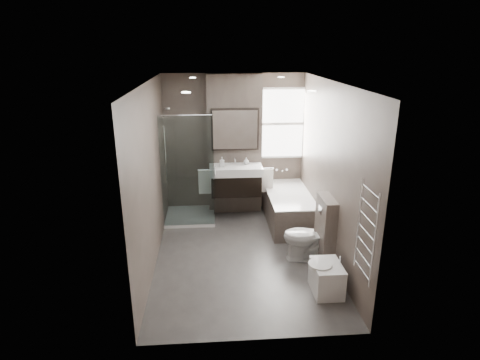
{
  "coord_description": "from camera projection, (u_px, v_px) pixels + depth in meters",
  "views": [
    {
      "loc": [
        -0.45,
        -5.49,
        3.09
      ],
      "look_at": [
        -0.02,
        0.15,
        1.17
      ],
      "focal_mm": 30.0,
      "sensor_mm": 36.0,
      "label": 1
    }
  ],
  "objects": [
    {
      "name": "cistern_box",
      "position": [
        325.0,
        229.0,
        5.9
      ],
      "size": [
        0.19,
        0.55,
        1.0
      ],
      "color": "#544942",
      "rests_on": "ground"
    },
    {
      "name": "bathtub",
      "position": [
        288.0,
        206.0,
        7.21
      ],
      "size": [
        0.75,
        1.6,
        0.57
      ],
      "color": "#544942",
      "rests_on": "ground"
    },
    {
      "name": "towel_right",
      "position": [
        266.0,
        180.0,
        7.34
      ],
      "size": [
        0.24,
        0.06,
        0.44
      ],
      "primitive_type": "cube",
      "color": "white",
      "rests_on": "vanity_pier"
    },
    {
      "name": "bidet",
      "position": [
        326.0,
        277.0,
        5.21
      ],
      "size": [
        0.43,
        0.5,
        0.52
      ],
      "color": "white",
      "rests_on": "ground"
    },
    {
      "name": "towel_radiator",
      "position": [
        366.0,
        232.0,
        4.43
      ],
      "size": [
        0.03,
        0.49,
        1.1
      ],
      "color": "silver",
      "rests_on": "room"
    },
    {
      "name": "vanity",
      "position": [
        236.0,
        180.0,
        7.32
      ],
      "size": [
        0.95,
        0.47,
        0.66
      ],
      "color": "black",
      "rests_on": "vanity_pier"
    },
    {
      "name": "soap_bottle_a",
      "position": [
        222.0,
        162.0,
        7.16
      ],
      "size": [
        0.08,
        0.08,
        0.18
      ],
      "primitive_type": "imported",
      "color": "white",
      "rests_on": "vanity"
    },
    {
      "name": "soap_bottle_b",
      "position": [
        246.0,
        161.0,
        7.31
      ],
      "size": [
        0.1,
        0.1,
        0.13
      ],
      "primitive_type": "imported",
      "color": "white",
      "rests_on": "vanity"
    },
    {
      "name": "window",
      "position": [
        282.0,
        124.0,
        7.5
      ],
      "size": [
        0.98,
        0.06,
        1.33
      ],
      "color": "white",
      "rests_on": "room"
    },
    {
      "name": "toilet",
      "position": [
        308.0,
        237.0,
        5.96
      ],
      "size": [
        0.78,
        0.52,
        0.74
      ],
      "primitive_type": "imported",
      "rotation": [
        0.0,
        0.0,
        -1.72
      ],
      "color": "white",
      "rests_on": "ground"
    },
    {
      "name": "room",
      "position": [
        242.0,
        175.0,
        5.79
      ],
      "size": [
        2.7,
        3.9,
        2.7
      ],
      "color": "#43403E",
      "rests_on": "ground"
    },
    {
      "name": "vanity_pier",
      "position": [
        235.0,
        145.0,
        7.47
      ],
      "size": [
        1.0,
        0.25,
        2.6
      ],
      "primitive_type": "cube",
      "color": "#544942",
      "rests_on": "ground"
    },
    {
      "name": "shower_enclosure",
      "position": [
        195.0,
        195.0,
        7.27
      ],
      "size": [
        0.9,
        0.9,
        2.0
      ],
      "color": "white",
      "rests_on": "ground"
    },
    {
      "name": "towel_left",
      "position": [
        205.0,
        182.0,
        7.26
      ],
      "size": [
        0.24,
        0.06,
        0.44
      ],
      "primitive_type": "cube",
      "color": "white",
      "rests_on": "vanity_pier"
    },
    {
      "name": "mirror_cabinet",
      "position": [
        235.0,
        130.0,
        7.2
      ],
      "size": [
        0.86,
        0.08,
        0.76
      ],
      "color": "black",
      "rests_on": "vanity_pier"
    }
  ]
}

